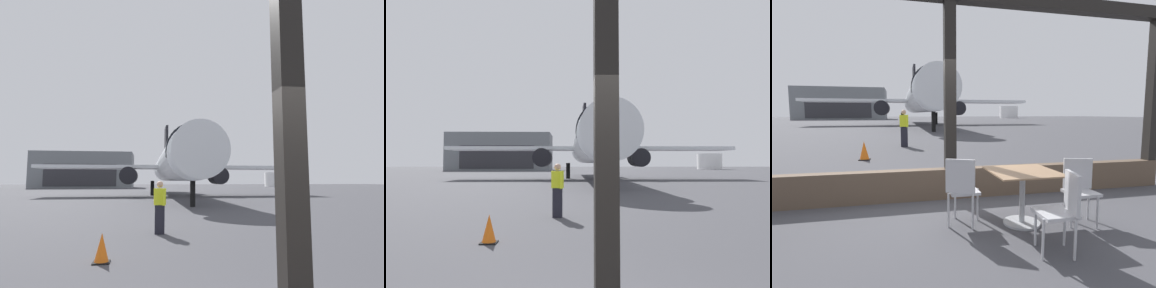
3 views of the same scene
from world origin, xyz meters
The scene contains 7 objects.
ground_plane centered at (0.00, 40.00, 0.00)m, with size 220.00×220.00×0.00m, color #424247.
window_frame centered at (0.00, 0.00, 1.38)m, with size 9.03×0.24×3.73m.
airplane centered at (1.98, 33.47, 3.58)m, with size 30.23×35.93×10.46m.
ground_crew_worker centered at (-0.69, 8.45, 0.90)m, with size 0.40×0.50×1.74m.
traffic_cone centered at (-2.08, 4.87, 0.30)m, with size 0.36×0.36×0.63m.
distant_hangar centered at (-16.15, 80.42, 4.27)m, with size 23.13×13.35×8.55m.
fuel_storage_tank centered at (37.31, 89.80, 2.09)m, with size 6.40×6.40×4.19m, color white.
Camera 2 is at (-0.31, -2.96, 1.77)m, focal length 32.71 mm.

